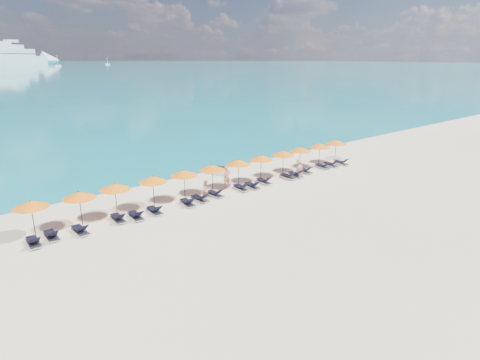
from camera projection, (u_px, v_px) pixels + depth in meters
ground at (266, 205)px, 29.18m from camera, size 1400.00×1400.00×0.00m
cruise_ship at (6, 56)px, 507.92m from camera, size 147.37×59.75×40.72m
sailboat_near at (58, 65)px, 440.54m from camera, size 6.58×2.19×12.06m
sailboat_far at (107, 64)px, 535.91m from camera, size 5.59×1.86×10.25m
jetski at (220, 171)px, 36.73m from camera, size 1.57×2.22×0.74m
beachgoer_a at (227, 177)px, 32.89m from camera, size 0.67×0.46×1.81m
beachgoer_b at (206, 190)px, 30.02m from camera, size 0.78×0.48×1.57m
beachgoer_c at (299, 168)px, 35.70m from camera, size 1.10×0.56×1.67m
umbrella_0 at (31, 204)px, 23.62m from camera, size 2.10×2.10×2.28m
umbrella_1 at (79, 195)px, 25.20m from camera, size 2.10×2.10×2.28m
umbrella_2 at (115, 187)px, 26.81m from camera, size 2.10×2.10×2.28m
umbrella_3 at (153, 179)px, 28.48m from camera, size 2.10×2.10×2.28m
umbrella_4 at (184, 173)px, 30.01m from camera, size 2.10×2.10×2.28m
umbrella_5 at (212, 167)px, 31.50m from camera, size 2.10×2.10×2.28m
umbrella_6 at (238, 162)px, 33.07m from camera, size 2.10×2.10×2.28m
umbrella_7 at (261, 157)px, 34.59m from camera, size 2.10×2.10×2.28m
umbrella_8 at (283, 153)px, 36.15m from camera, size 2.10×2.10×2.28m
umbrella_9 at (300, 149)px, 37.69m from camera, size 2.10×2.10×2.28m
umbrella_10 at (320, 145)px, 39.28m from camera, size 2.10×2.10×2.28m
umbrella_11 at (336, 142)px, 40.88m from camera, size 2.10×2.10×2.28m
lounger_0 at (33, 242)px, 22.88m from camera, size 0.68×1.72×0.66m
lounger_1 at (51, 235)px, 23.71m from camera, size 0.68×1.72×0.66m
lounger_2 at (80, 230)px, 24.44m from camera, size 0.70×1.73×0.66m
lounger_3 at (118, 218)px, 26.25m from camera, size 0.72×1.73×0.66m
lounger_4 at (136, 216)px, 26.65m from camera, size 0.72×1.73×0.66m
lounger_5 at (155, 210)px, 27.57m from camera, size 0.68×1.72×0.66m
lounger_6 at (188, 202)px, 29.06m from camera, size 0.79×1.75×0.66m
lounger_7 at (200, 198)px, 29.86m from camera, size 0.75×1.74×0.66m
lounger_8 at (215, 194)px, 30.92m from camera, size 0.74×1.74×0.66m
lounger_9 at (241, 187)px, 32.39m from camera, size 0.77×1.75×0.66m
lounger_10 at (252, 185)px, 32.87m from camera, size 0.77×1.75×0.66m
lounger_11 at (264, 181)px, 34.06m from camera, size 0.74×1.74×0.66m
lounger_12 at (288, 176)px, 35.43m from camera, size 0.65×1.71×0.66m
lounger_13 at (295, 174)px, 36.03m from camera, size 0.76×1.75×0.66m
lounger_14 at (305, 170)px, 37.21m from camera, size 0.73×1.74×0.66m
lounger_15 at (323, 166)px, 38.71m from camera, size 0.69×1.72×0.66m
lounger_16 at (331, 164)px, 39.35m from camera, size 0.68×1.72×0.66m
lounger_17 at (341, 162)px, 40.03m from camera, size 0.78×1.75×0.66m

